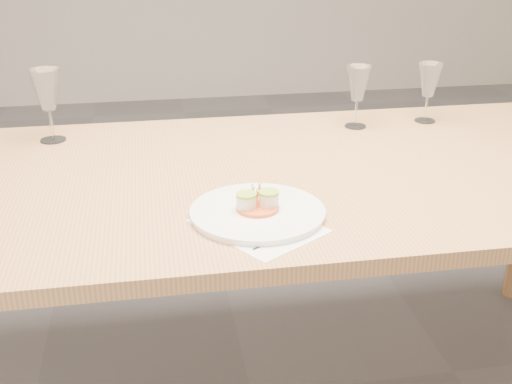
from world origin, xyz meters
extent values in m
cube|color=tan|center=(0.00, 0.00, 0.73)|extent=(2.40, 1.00, 0.04)
cylinder|color=white|center=(-0.03, -0.27, 0.76)|extent=(0.30, 0.30, 0.01)
cylinder|color=white|center=(-0.03, -0.27, 0.76)|extent=(0.30, 0.30, 0.01)
cylinder|color=orange|center=(-0.03, -0.27, 0.77)|extent=(0.10, 0.10, 0.01)
cylinder|color=beige|center=(-0.06, -0.27, 0.79)|extent=(0.05, 0.05, 0.03)
cylinder|color=beige|center=(-0.01, -0.26, 0.79)|extent=(0.05, 0.05, 0.03)
cylinder|color=#A4C536|center=(-0.06, -0.27, 0.80)|extent=(0.05, 0.05, 0.01)
cylinder|color=#A4C536|center=(-0.01, -0.26, 0.80)|extent=(0.05, 0.05, 0.01)
cylinder|color=#C0BD66|center=(0.03, -0.31, 0.76)|extent=(0.05, 0.05, 0.00)
cube|color=white|center=(-0.04, -0.32, 0.75)|extent=(0.31, 0.33, 0.00)
cube|color=black|center=(-0.10, -0.25, 0.75)|extent=(0.07, 0.05, 0.00)
cube|color=black|center=(-0.09, -0.27, 0.75)|extent=(0.11, 0.07, 0.00)
cube|color=black|center=(-0.07, -0.30, 0.75)|extent=(0.11, 0.07, 0.00)
cube|color=black|center=(-0.04, -0.34, 0.75)|extent=(0.11, 0.07, 0.00)
cube|color=black|center=(-0.03, -0.37, 0.75)|extent=(0.11, 0.07, 0.00)
cube|color=black|center=(-0.01, -0.39, 0.75)|extent=(0.11, 0.07, 0.00)
cylinder|color=white|center=(-0.54, 0.35, 0.75)|extent=(0.08, 0.08, 0.00)
cylinder|color=white|center=(-0.54, 0.35, 0.80)|extent=(0.01, 0.01, 0.09)
cone|color=white|center=(-0.54, 0.35, 0.91)|extent=(0.09, 0.09, 0.12)
cylinder|color=white|center=(0.39, 0.32, 0.75)|extent=(0.07, 0.07, 0.00)
cylinder|color=white|center=(0.39, 0.32, 0.80)|extent=(0.01, 0.01, 0.08)
cone|color=white|center=(0.39, 0.32, 0.89)|extent=(0.08, 0.08, 0.11)
cylinder|color=white|center=(0.63, 0.34, 0.75)|extent=(0.07, 0.07, 0.00)
cylinder|color=white|center=(0.63, 0.34, 0.79)|extent=(0.01, 0.01, 0.08)
cone|color=white|center=(0.63, 0.34, 0.89)|extent=(0.08, 0.08, 0.11)
camera|label=1|loc=(-0.26, -1.55, 1.38)|focal=45.00mm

